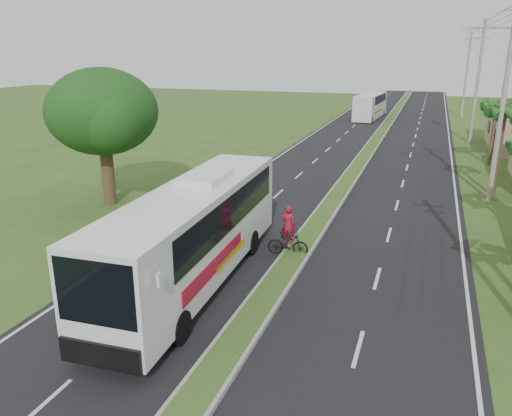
% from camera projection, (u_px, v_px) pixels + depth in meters
% --- Properties ---
extents(ground, '(180.00, 180.00, 0.00)m').
position_uv_depth(ground, '(247.00, 328.00, 15.74)').
color(ground, '#35531E').
rests_on(ground, ground).
extents(road_asphalt, '(14.00, 160.00, 0.02)m').
position_uv_depth(road_asphalt, '(349.00, 179.00, 33.72)').
color(road_asphalt, black).
rests_on(road_asphalt, ground).
extents(median_strip, '(1.20, 160.00, 0.18)m').
position_uv_depth(median_strip, '(349.00, 178.00, 33.70)').
color(median_strip, gray).
rests_on(median_strip, ground).
extents(lane_edge_left, '(0.12, 160.00, 0.01)m').
position_uv_depth(lane_edge_left, '(256.00, 172.00, 35.84)').
color(lane_edge_left, silver).
rests_on(lane_edge_left, ground).
extents(lane_edge_right, '(0.12, 160.00, 0.01)m').
position_uv_depth(lane_edge_right, '(455.00, 188.00, 31.62)').
color(lane_edge_right, silver).
rests_on(lane_edge_right, ground).
extents(palm_verge_c, '(2.40, 2.40, 5.85)m').
position_uv_depth(palm_verge_c, '(505.00, 110.00, 28.50)').
color(palm_verge_c, '#473321').
rests_on(palm_verge_c, ground).
extents(palm_verge_d, '(2.40, 2.40, 5.25)m').
position_uv_depth(palm_verge_d, '(497.00, 104.00, 36.62)').
color(palm_verge_d, '#473321').
rests_on(palm_verge_d, ground).
extents(shade_tree, '(6.30, 6.00, 7.54)m').
position_uv_depth(shade_tree, '(101.00, 115.00, 27.04)').
color(shade_tree, '#473321').
rests_on(shade_tree, ground).
extents(utility_pole_b, '(3.20, 0.28, 12.00)m').
position_uv_depth(utility_pole_b, '(504.00, 90.00, 27.36)').
color(utility_pole_b, gray).
rests_on(utility_pole_b, ground).
extents(utility_pole_c, '(1.60, 0.28, 11.00)m').
position_uv_depth(utility_pole_c, '(478.00, 81.00, 45.52)').
color(utility_pole_c, gray).
rests_on(utility_pole_c, ground).
extents(utility_pole_d, '(1.60, 0.28, 10.50)m').
position_uv_depth(utility_pole_d, '(466.00, 74.00, 63.59)').
color(utility_pole_d, gray).
rests_on(utility_pole_d, ground).
extents(coach_bus_main, '(3.05, 12.34, 3.96)m').
position_uv_depth(coach_bus_main, '(195.00, 228.00, 18.19)').
color(coach_bus_main, white).
rests_on(coach_bus_main, ground).
extents(coach_bus_far, '(2.99, 10.75, 3.10)m').
position_uv_depth(coach_bus_far, '(371.00, 104.00, 63.25)').
color(coach_bus_far, silver).
rests_on(coach_bus_far, ground).
extents(motorcyclist, '(1.78, 0.64, 2.23)m').
position_uv_depth(motorcyclist, '(288.00, 238.00, 21.07)').
color(motorcyclist, black).
rests_on(motorcyclist, ground).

